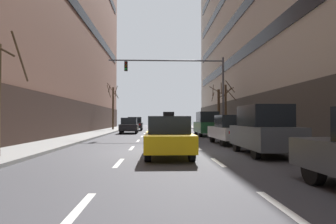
{
  "coord_description": "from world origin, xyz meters",
  "views": [
    {
      "loc": [
        -0.4,
        -12.8,
        1.47
      ],
      "look_at": [
        0.81,
        18.99,
        2.25
      ],
      "focal_mm": 31.05,
      "sensor_mm": 36.0,
      "label": 1
    }
  ],
  "objects_px": {
    "car_driving_0": "(161,126)",
    "traffic_signal_0": "(189,79)",
    "car_parked_3": "(207,124)",
    "street_tree_3": "(218,109)",
    "street_tree_2": "(226,106)",
    "car_parked_1": "(264,130)",
    "taxi_driving_1": "(168,137)",
    "taxi_driving_2": "(160,125)",
    "street_tree_0": "(113,106)",
    "car_parked_2": "(231,130)",
    "car_driving_4": "(135,124)",
    "car_driving_3": "(129,126)"
  },
  "relations": [
    {
      "from": "car_driving_0",
      "to": "car_driving_4",
      "type": "xyz_separation_m",
      "value": [
        -3.25,
        9.34,
        0.07
      ]
    },
    {
      "from": "taxi_driving_1",
      "to": "car_parked_1",
      "type": "height_order",
      "value": "car_parked_1"
    },
    {
      "from": "car_driving_0",
      "to": "taxi_driving_2",
      "type": "bearing_deg",
      "value": 89.92
    },
    {
      "from": "car_driving_0",
      "to": "street_tree_0",
      "type": "relative_size",
      "value": 0.72
    },
    {
      "from": "taxi_driving_1",
      "to": "street_tree_3",
      "type": "distance_m",
      "value": 20.02
    },
    {
      "from": "street_tree_0",
      "to": "street_tree_2",
      "type": "height_order",
      "value": "street_tree_0"
    },
    {
      "from": "car_driving_4",
      "to": "car_parked_3",
      "type": "relative_size",
      "value": 1.07
    },
    {
      "from": "car_parked_3",
      "to": "street_tree_3",
      "type": "height_order",
      "value": "street_tree_3"
    },
    {
      "from": "car_parked_2",
      "to": "car_parked_3",
      "type": "height_order",
      "value": "car_parked_3"
    },
    {
      "from": "traffic_signal_0",
      "to": "car_parked_2",
      "type": "bearing_deg",
      "value": -79.11
    },
    {
      "from": "taxi_driving_1",
      "to": "street_tree_2",
      "type": "relative_size",
      "value": 0.86
    },
    {
      "from": "car_parked_1",
      "to": "taxi_driving_2",
      "type": "bearing_deg",
      "value": 99.17
    },
    {
      "from": "taxi_driving_1",
      "to": "car_driving_4",
      "type": "xyz_separation_m",
      "value": [
        -3.3,
        26.6,
        0.08
      ]
    },
    {
      "from": "car_parked_3",
      "to": "street_tree_0",
      "type": "distance_m",
      "value": 16.43
    },
    {
      "from": "car_parked_1",
      "to": "car_parked_2",
      "type": "xyz_separation_m",
      "value": [
        0.0,
        5.14,
        -0.17
      ]
    },
    {
      "from": "car_parked_2",
      "to": "street_tree_0",
      "type": "distance_m",
      "value": 23.43
    },
    {
      "from": "taxi_driving_2",
      "to": "street_tree_2",
      "type": "xyz_separation_m",
      "value": [
        6.13,
        -9.1,
        1.93
      ]
    },
    {
      "from": "car_driving_0",
      "to": "car_parked_3",
      "type": "relative_size",
      "value": 0.99
    },
    {
      "from": "taxi_driving_1",
      "to": "car_driving_4",
      "type": "bearing_deg",
      "value": 97.08
    },
    {
      "from": "taxi_driving_1",
      "to": "street_tree_2",
      "type": "height_order",
      "value": "street_tree_2"
    },
    {
      "from": "car_driving_4",
      "to": "street_tree_0",
      "type": "distance_m",
      "value": 3.68
    },
    {
      "from": "car_driving_0",
      "to": "traffic_signal_0",
      "type": "relative_size",
      "value": 0.43
    },
    {
      "from": "car_parked_3",
      "to": "traffic_signal_0",
      "type": "xyz_separation_m",
      "value": [
        -1.61,
        0.13,
        3.91
      ]
    },
    {
      "from": "car_driving_4",
      "to": "street_tree_2",
      "type": "relative_size",
      "value": 0.95
    },
    {
      "from": "street_tree_2",
      "to": "car_parked_1",
      "type": "bearing_deg",
      "value": -97.96
    },
    {
      "from": "car_parked_2",
      "to": "street_tree_3",
      "type": "xyz_separation_m",
      "value": [
        2.11,
        13.42,
        1.67
      ]
    },
    {
      "from": "car_driving_0",
      "to": "street_tree_0",
      "type": "xyz_separation_m",
      "value": [
        -6.12,
        9.35,
        2.37
      ]
    },
    {
      "from": "car_parked_2",
      "to": "car_parked_3",
      "type": "xyz_separation_m",
      "value": [
        -0.0,
        8.23,
        0.21
      ]
    },
    {
      "from": "street_tree_2",
      "to": "car_driving_4",
      "type": "bearing_deg",
      "value": 131.33
    },
    {
      "from": "car_driving_3",
      "to": "car_driving_4",
      "type": "bearing_deg",
      "value": 89.75
    },
    {
      "from": "car_driving_4",
      "to": "car_parked_1",
      "type": "height_order",
      "value": "car_parked_1"
    },
    {
      "from": "car_driving_4",
      "to": "street_tree_3",
      "type": "height_order",
      "value": "street_tree_3"
    },
    {
      "from": "taxi_driving_2",
      "to": "street_tree_3",
      "type": "distance_m",
      "value": 8.72
    },
    {
      "from": "car_driving_3",
      "to": "street_tree_2",
      "type": "bearing_deg",
      "value": -18.64
    },
    {
      "from": "car_parked_1",
      "to": "street_tree_0",
      "type": "relative_size",
      "value": 0.7
    },
    {
      "from": "car_parked_1",
      "to": "traffic_signal_0",
      "type": "xyz_separation_m",
      "value": [
        -1.61,
        13.49,
        3.95
      ]
    },
    {
      "from": "taxi_driving_1",
      "to": "taxi_driving_2",
      "type": "height_order",
      "value": "taxi_driving_2"
    },
    {
      "from": "taxi_driving_1",
      "to": "taxi_driving_2",
      "type": "bearing_deg",
      "value": 90.1
    },
    {
      "from": "taxi_driving_2",
      "to": "street_tree_0",
      "type": "bearing_deg",
      "value": 165.49
    },
    {
      "from": "car_driving_3",
      "to": "car_parked_3",
      "type": "relative_size",
      "value": 0.99
    },
    {
      "from": "car_driving_0",
      "to": "traffic_signal_0",
      "type": "xyz_separation_m",
      "value": [
        2.37,
        -3.31,
        4.17
      ]
    },
    {
      "from": "taxi_driving_1",
      "to": "street_tree_3",
      "type": "bearing_deg",
      "value": 72.41
    },
    {
      "from": "taxi_driving_2",
      "to": "car_driving_4",
      "type": "xyz_separation_m",
      "value": [
        -3.26,
        1.57,
        0.07
      ]
    },
    {
      "from": "car_driving_0",
      "to": "street_tree_3",
      "type": "bearing_deg",
      "value": 16.07
    },
    {
      "from": "car_driving_3",
      "to": "street_tree_2",
      "type": "distance_m",
      "value": 10.12
    },
    {
      "from": "street_tree_2",
      "to": "street_tree_3",
      "type": "bearing_deg",
      "value": 91.03
    },
    {
      "from": "car_parked_1",
      "to": "traffic_signal_0",
      "type": "height_order",
      "value": "traffic_signal_0"
    },
    {
      "from": "car_driving_0",
      "to": "taxi_driving_1",
      "type": "xyz_separation_m",
      "value": [
        0.06,
        -17.26,
        -0.01
      ]
    },
    {
      "from": "taxi_driving_2",
      "to": "traffic_signal_0",
      "type": "distance_m",
      "value": 12.07
    },
    {
      "from": "traffic_signal_0",
      "to": "street_tree_0",
      "type": "bearing_deg",
      "value": 123.83
    }
  ]
}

